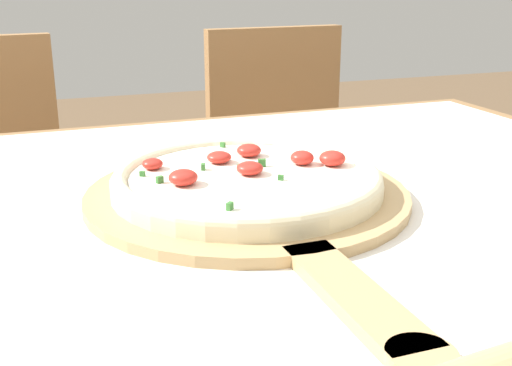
# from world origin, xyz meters

# --- Properties ---
(dining_table) EXTENTS (1.23, 1.03, 0.77)m
(dining_table) POSITION_xyz_m (0.00, 0.00, 0.66)
(dining_table) COLOR olive
(dining_table) RESTS_ON ground_plane
(towel_cloth) EXTENTS (1.15, 0.95, 0.00)m
(towel_cloth) POSITION_xyz_m (0.00, 0.00, 0.77)
(towel_cloth) COLOR silver
(towel_cloth) RESTS_ON dining_table
(pizza_peel) EXTENTS (0.37, 0.57, 0.01)m
(pizza_peel) POSITION_xyz_m (-0.02, 0.03, 0.78)
(pizza_peel) COLOR tan
(pizza_peel) RESTS_ON towel_cloth
(pizza) EXTENTS (0.31, 0.31, 0.04)m
(pizza) POSITION_xyz_m (-0.01, 0.05, 0.80)
(pizza) COLOR beige
(pizza) RESTS_ON pizza_peel
(chair_right) EXTENTS (0.42, 0.42, 0.89)m
(chair_right) POSITION_xyz_m (0.39, 0.89, 0.51)
(chair_right) COLOR #A37547
(chair_right) RESTS_ON ground_plane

